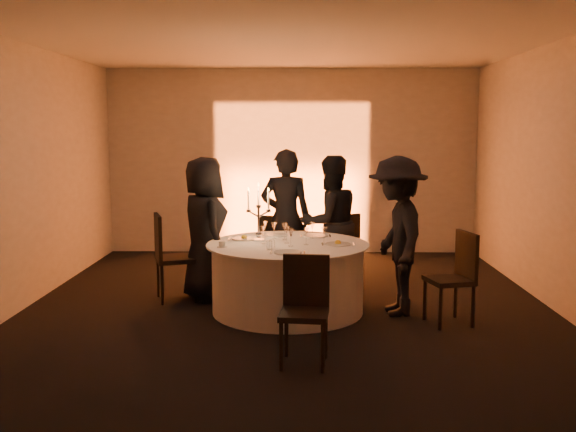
{
  "coord_description": "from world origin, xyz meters",
  "views": [
    {
      "loc": [
        0.13,
        -6.99,
        2.03
      ],
      "look_at": [
        0.0,
        0.2,
        1.05
      ],
      "focal_mm": 40.0,
      "sensor_mm": 36.0,
      "label": 1
    }
  ],
  "objects_px": {
    "guest_right": "(397,236)",
    "candelabra": "(259,221)",
    "chair_right": "(456,272)",
    "guest_back_left": "(286,218)",
    "banquet_table": "(288,277)",
    "guest_back_right": "(330,223)",
    "chair_back_right": "(342,244)",
    "guest_left": "(204,229)",
    "chair_front": "(305,303)",
    "chair_left": "(169,252)",
    "chair_back_left": "(274,242)",
    "coffee_cup": "(222,245)"
  },
  "relations": [
    {
      "from": "guest_back_left",
      "to": "candelabra",
      "type": "xyz_separation_m",
      "value": [
        -0.28,
        -1.02,
        0.11
      ]
    },
    {
      "from": "chair_front",
      "to": "guest_back_right",
      "type": "xyz_separation_m",
      "value": [
        0.34,
        2.6,
        0.33
      ]
    },
    {
      "from": "chair_right",
      "to": "guest_back_left",
      "type": "xyz_separation_m",
      "value": [
        -1.82,
        1.61,
        0.34
      ]
    },
    {
      "from": "banquet_table",
      "to": "chair_left",
      "type": "xyz_separation_m",
      "value": [
        -1.42,
        0.43,
        0.2
      ]
    },
    {
      "from": "chair_left",
      "to": "banquet_table",
      "type": "bearing_deg",
      "value": -126.04
    },
    {
      "from": "candelabra",
      "to": "guest_back_right",
      "type": "bearing_deg",
      "value": 45.27
    },
    {
      "from": "chair_back_left",
      "to": "chair_right",
      "type": "relative_size",
      "value": 0.88
    },
    {
      "from": "guest_back_right",
      "to": "guest_right",
      "type": "distance_m",
      "value": 1.29
    },
    {
      "from": "chair_front",
      "to": "guest_right",
      "type": "bearing_deg",
      "value": 61.91
    },
    {
      "from": "chair_front",
      "to": "candelabra",
      "type": "height_order",
      "value": "candelabra"
    },
    {
      "from": "chair_front",
      "to": "chair_back_right",
      "type": "bearing_deg",
      "value": 86.11
    },
    {
      "from": "banquet_table",
      "to": "guest_back_left",
      "type": "relative_size",
      "value": 1.01
    },
    {
      "from": "chair_back_right",
      "to": "chair_right",
      "type": "relative_size",
      "value": 0.96
    },
    {
      "from": "guest_left",
      "to": "guest_right",
      "type": "height_order",
      "value": "guest_right"
    },
    {
      "from": "guest_right",
      "to": "coffee_cup",
      "type": "distance_m",
      "value": 1.91
    },
    {
      "from": "chair_left",
      "to": "chair_right",
      "type": "xyz_separation_m",
      "value": [
        3.19,
        -0.85,
        -0.04
      ]
    },
    {
      "from": "chair_left",
      "to": "guest_back_right",
      "type": "distance_m",
      "value": 2.04
    },
    {
      "from": "chair_left",
      "to": "guest_left",
      "type": "relative_size",
      "value": 0.61
    },
    {
      "from": "chair_back_left",
      "to": "chair_front",
      "type": "xyz_separation_m",
      "value": [
        0.41,
        -3.32,
        0.05
      ]
    },
    {
      "from": "banquet_table",
      "to": "coffee_cup",
      "type": "distance_m",
      "value": 0.85
    },
    {
      "from": "coffee_cup",
      "to": "chair_front",
      "type": "bearing_deg",
      "value": -56.3
    },
    {
      "from": "guest_right",
      "to": "candelabra",
      "type": "distance_m",
      "value": 1.55
    },
    {
      "from": "banquet_table",
      "to": "guest_back_right",
      "type": "bearing_deg",
      "value": 63.27
    },
    {
      "from": "chair_back_right",
      "to": "guest_back_right",
      "type": "bearing_deg",
      "value": 36.81
    },
    {
      "from": "chair_back_right",
      "to": "guest_back_right",
      "type": "distance_m",
      "value": 0.49
    },
    {
      "from": "guest_right",
      "to": "candelabra",
      "type": "xyz_separation_m",
      "value": [
        -1.53,
        0.24,
        0.13
      ]
    },
    {
      "from": "chair_back_right",
      "to": "guest_left",
      "type": "relative_size",
      "value": 0.55
    },
    {
      "from": "chair_front",
      "to": "guest_left",
      "type": "distance_m",
      "value": 2.41
    },
    {
      "from": "chair_back_right",
      "to": "guest_left",
      "type": "bearing_deg",
      "value": 1.44
    },
    {
      "from": "chair_left",
      "to": "guest_right",
      "type": "relative_size",
      "value": 0.59
    },
    {
      "from": "chair_right",
      "to": "guest_left",
      "type": "distance_m",
      "value": 2.94
    },
    {
      "from": "chair_back_right",
      "to": "chair_right",
      "type": "bearing_deg",
      "value": 96.56
    },
    {
      "from": "chair_right",
      "to": "guest_back_right",
      "type": "relative_size",
      "value": 0.57
    },
    {
      "from": "guest_back_right",
      "to": "guest_right",
      "type": "bearing_deg",
      "value": 95.13
    },
    {
      "from": "chair_front",
      "to": "candelabra",
      "type": "distance_m",
      "value": 1.87
    },
    {
      "from": "chair_front",
      "to": "guest_back_right",
      "type": "height_order",
      "value": "guest_back_right"
    },
    {
      "from": "chair_back_right",
      "to": "guest_back_left",
      "type": "distance_m",
      "value": 0.84
    },
    {
      "from": "guest_back_left",
      "to": "chair_back_left",
      "type": "bearing_deg",
      "value": -70.11
    },
    {
      "from": "chair_back_right",
      "to": "coffee_cup",
      "type": "bearing_deg",
      "value": 24.15
    },
    {
      "from": "chair_left",
      "to": "chair_back_left",
      "type": "xyz_separation_m",
      "value": [
        1.19,
        1.32,
        -0.11
      ]
    },
    {
      "from": "chair_back_left",
      "to": "chair_front",
      "type": "height_order",
      "value": "chair_front"
    },
    {
      "from": "guest_right",
      "to": "candelabra",
      "type": "bearing_deg",
      "value": -102.02
    },
    {
      "from": "chair_left",
      "to": "chair_front",
      "type": "distance_m",
      "value": 2.56
    },
    {
      "from": "chair_back_left",
      "to": "guest_left",
      "type": "distance_m",
      "value": 1.51
    },
    {
      "from": "banquet_table",
      "to": "chair_left",
      "type": "distance_m",
      "value": 1.5
    },
    {
      "from": "chair_front",
      "to": "chair_right",
      "type": "bearing_deg",
      "value": 41.87
    },
    {
      "from": "chair_back_right",
      "to": "guest_left",
      "type": "distance_m",
      "value": 1.91
    },
    {
      "from": "chair_front",
      "to": "coffee_cup",
      "type": "xyz_separation_m",
      "value": [
        -0.88,
        1.32,
        0.27
      ]
    },
    {
      "from": "guest_back_left",
      "to": "guest_right",
      "type": "height_order",
      "value": "guest_back_left"
    },
    {
      "from": "chair_back_left",
      "to": "candelabra",
      "type": "distance_m",
      "value": 1.67
    }
  ]
}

